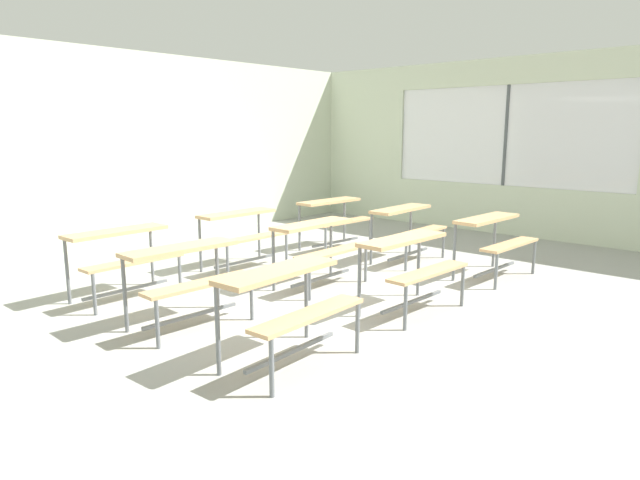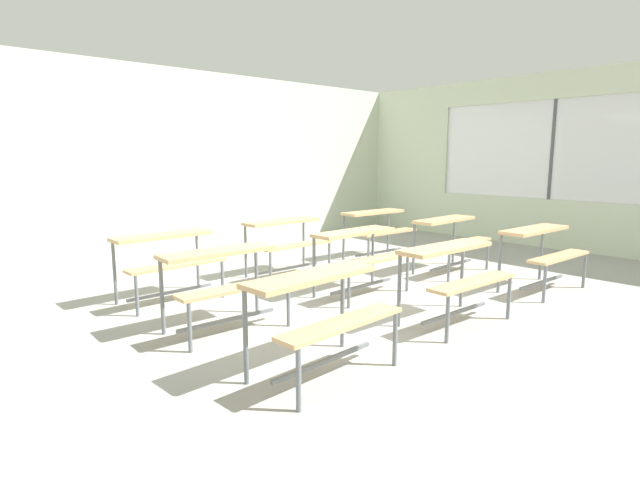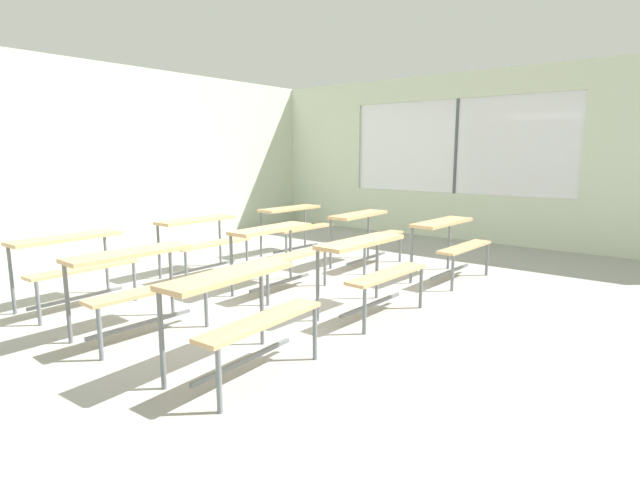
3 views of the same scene
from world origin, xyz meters
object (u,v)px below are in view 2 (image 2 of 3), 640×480
object	(u,v)px
desk_bench_r0c2	(542,244)
desk_bench_r1c0	(224,270)
desk_bench_r2c2	(378,223)
desk_bench_r2c1	(287,234)
desk_bench_r1c1	(361,247)
desk_bench_r2c0	(168,251)
desk_bench_r0c0	(321,300)
desk_bench_r0c1	(454,265)
desk_bench_r1c2	(451,232)

from	to	relation	value
desk_bench_r0c2	desk_bench_r1c0	xyz separation A→B (m)	(-3.56, 1.32, 0.00)
desk_bench_r2c2	desk_bench_r2c1	bearing A→B (deg)	-179.41
desk_bench_r1c1	desk_bench_r2c1	size ratio (longest dim) A/B	1.00
desk_bench_r2c0	desk_bench_r1c0	bearing A→B (deg)	-92.72
desk_bench_r1c0	desk_bench_r0c0	bearing A→B (deg)	-86.86
desk_bench_r0c1	desk_bench_r1c0	xyz separation A→B (m)	(-1.75, 1.29, 0.00)
desk_bench_r1c2	desk_bench_r0c2	bearing A→B (deg)	-92.01
desk_bench_r1c0	desk_bench_r2c1	size ratio (longest dim) A/B	1.02
desk_bench_r1c0	desk_bench_r1c1	size ratio (longest dim) A/B	1.01
desk_bench_r1c1	desk_bench_r2c1	distance (m)	1.32
desk_bench_r1c2	desk_bench_r1c0	bearing A→B (deg)	177.57
desk_bench_r0c0	desk_bench_r2c0	distance (m)	2.54
desk_bench_r0c1	desk_bench_r2c2	distance (m)	3.11
desk_bench_r2c0	desk_bench_r0c1	bearing A→B (deg)	-57.06
desk_bench_r0c2	desk_bench_r0c0	bearing A→B (deg)	-178.03
desk_bench_r1c1	desk_bench_r2c0	world-z (taller)	same
desk_bench_r1c1	desk_bench_r1c2	world-z (taller)	same
desk_bench_r1c1	desk_bench_r2c2	xyz separation A→B (m)	(1.72, 1.25, 0.00)
desk_bench_r0c0	desk_bench_r1c0	distance (m)	1.30
desk_bench_r1c1	desk_bench_r2c1	xyz separation A→B (m)	(-0.04, 1.32, 0.00)
desk_bench_r0c1	desk_bench_r0c2	distance (m)	1.81
desk_bench_r1c2	desk_bench_r2c0	size ratio (longest dim) A/B	1.01
desk_bench_r0c1	desk_bench_r1c1	xyz separation A→B (m)	(0.06, 1.30, 0.00)
desk_bench_r0c1	desk_bench_r2c2	bearing A→B (deg)	57.20
desk_bench_r0c0	desk_bench_r1c1	distance (m)	2.21
desk_bench_r0c2	desk_bench_r2c0	size ratio (longest dim) A/B	1.01
desk_bench_r0c2	desk_bench_r1c1	distance (m)	2.19
desk_bench_r1c2	desk_bench_r2c1	world-z (taller)	same
desk_bench_r0c0	desk_bench_r2c2	distance (m)	4.34
desk_bench_r1c2	desk_bench_r1c1	bearing A→B (deg)	176.69
desk_bench_r0c0	desk_bench_r1c1	bearing A→B (deg)	33.27
desk_bench_r1c1	desk_bench_r2c1	world-z (taller)	same
desk_bench_r0c1	desk_bench_r2c1	world-z (taller)	same
desk_bench_r0c0	desk_bench_r1c0	xyz separation A→B (m)	(-0.02, 1.30, 0.00)
desk_bench_r0c0	desk_bench_r0c1	bearing A→B (deg)	-2.53
desk_bench_r2c2	desk_bench_r0c1	bearing A→B (deg)	-122.21
desk_bench_r0c2	desk_bench_r1c2	size ratio (longest dim) A/B	1.01
desk_bench_r2c0	desk_bench_r2c2	bearing A→B (deg)	-0.96
desk_bench_r2c2	desk_bench_r1c2	bearing A→B (deg)	-85.64
desk_bench_r1c1	desk_bench_r2c2	world-z (taller)	same
desk_bench_r1c2	desk_bench_r2c1	bearing A→B (deg)	141.07
desk_bench_r0c0	desk_bench_r0c1	distance (m)	1.73
desk_bench_r1c0	desk_bench_r1c2	bearing A→B (deg)	1.45
desk_bench_r2c0	desk_bench_r1c2	bearing A→B (deg)	-21.18
desk_bench_r1c1	desk_bench_r2c2	size ratio (longest dim) A/B	0.98
desk_bench_r0c1	desk_bench_r0c0	bearing A→B (deg)	-177.57
desk_bench_r0c0	desk_bench_r2c2	world-z (taller)	same
desk_bench_r0c0	desk_bench_r2c1	distance (m)	3.15
desk_bench_r2c0	desk_bench_r2c1	distance (m)	1.74
desk_bench_r1c0	desk_bench_r2c0	xyz separation A→B (m)	(0.03, 1.24, 0.00)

